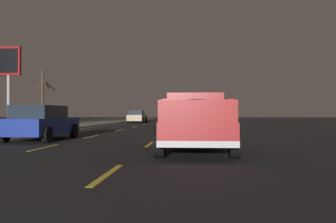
% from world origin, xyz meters
% --- Properties ---
extents(ground, '(144.00, 144.00, 0.00)m').
position_xyz_m(ground, '(27.00, 0.00, 0.00)').
color(ground, black).
extents(sidewalk_shoulder, '(108.00, 4.00, 0.12)m').
position_xyz_m(sidewalk_shoulder, '(27.00, 7.45, 0.06)').
color(sidewalk_shoulder, gray).
rests_on(sidewalk_shoulder, ground).
extents(grass_verge, '(108.00, 6.00, 0.01)m').
position_xyz_m(grass_verge, '(27.00, 12.45, 0.00)').
color(grass_verge, '#1E3819').
rests_on(grass_verge, ground).
extents(lane_markings, '(108.36, 7.04, 0.01)m').
position_xyz_m(lane_markings, '(30.56, 3.09, 0.00)').
color(lane_markings, yellow).
rests_on(lane_markings, ground).
extents(pickup_truck, '(5.45, 2.33, 1.87)m').
position_xyz_m(pickup_truck, '(9.99, -3.50, 0.98)').
color(pickup_truck, maroon).
rests_on(pickup_truck, ground).
extents(sedan_green, '(4.41, 2.04, 1.54)m').
position_xyz_m(sedan_green, '(39.52, -3.59, 0.78)').
color(sedan_green, '#14592D').
rests_on(sedan_green, ground).
extents(sedan_tan, '(4.41, 2.03, 1.54)m').
position_xyz_m(sedan_tan, '(40.47, 3.45, 0.78)').
color(sedan_tan, '#9E845B').
rests_on(sedan_tan, ground).
extents(sedan_blue, '(4.43, 2.07, 1.54)m').
position_xyz_m(sedan_blue, '(13.71, 3.30, 0.78)').
color(sedan_blue, navy).
rests_on(sedan_blue, ground).
extents(gas_price_sign, '(0.27, 1.90, 6.32)m').
position_xyz_m(gas_price_sign, '(24.27, 10.75, 4.72)').
color(gas_price_sign, '#99999E').
rests_on(gas_price_sign, ground).
extents(bare_tree_far, '(1.30, 1.96, 5.46)m').
position_xyz_m(bare_tree_far, '(31.91, 11.50, 2.87)').
color(bare_tree_far, '#423323').
rests_on(bare_tree_far, ground).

